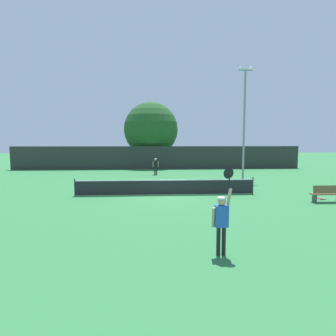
# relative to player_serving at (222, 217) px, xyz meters

# --- Properties ---
(ground_plane) EXTENTS (120.00, 120.00, 0.00)m
(ground_plane) POSITION_rel_player_serving_xyz_m (-1.16, 9.27, -1.15)
(ground_plane) COLOR #2D723D
(tennis_net) EXTENTS (11.16, 0.08, 1.07)m
(tennis_net) POSITION_rel_player_serving_xyz_m (-1.16, 9.27, -0.64)
(tennis_net) COLOR #232328
(tennis_net) RESTS_ON ground
(perimeter_fence) EXTENTS (34.16, 0.12, 2.71)m
(perimeter_fence) POSITION_rel_player_serving_xyz_m (-1.16, 25.30, 0.20)
(perimeter_fence) COLOR #2D332D
(perimeter_fence) RESTS_ON ground
(player_serving) EXTENTS (0.67, 0.40, 2.59)m
(player_serving) POSITION_rel_player_serving_xyz_m (0.00, 0.00, 0.00)
(player_serving) COLOR blue
(player_serving) RESTS_ON ground
(player_receiving) EXTENTS (0.57, 0.24, 1.62)m
(player_receiving) POSITION_rel_player_serving_xyz_m (-1.60, 19.68, -0.16)
(player_receiving) COLOR black
(player_receiving) RESTS_ON ground
(tennis_ball) EXTENTS (0.07, 0.07, 0.07)m
(tennis_ball) POSITION_rel_player_serving_xyz_m (0.19, 10.82, -1.12)
(tennis_ball) COLOR #CCE033
(tennis_ball) RESTS_ON ground
(spare_racket) EXTENTS (0.28, 0.52, 0.04)m
(spare_racket) POSITION_rel_player_serving_xyz_m (7.74, 7.53, -1.13)
(spare_racket) COLOR black
(spare_racket) RESTS_ON ground
(courtside_bench) EXTENTS (1.80, 0.44, 0.95)m
(courtside_bench) POSITION_rel_player_serving_xyz_m (7.59, 6.64, -0.67)
(courtside_bench) COLOR brown
(courtside_bench) RESTS_ON ground
(light_pole) EXTENTS (1.18, 0.28, 9.61)m
(light_pole) POSITION_rel_player_serving_xyz_m (6.02, 16.12, 4.23)
(light_pole) COLOR gray
(light_pole) RESTS_ON ground
(large_tree) EXTENTS (6.96, 6.96, 8.30)m
(large_tree) POSITION_rel_player_serving_xyz_m (-2.04, 28.61, 3.66)
(large_tree) COLOR brown
(large_tree) RESTS_ON ground
(parked_car_near) EXTENTS (2.09, 4.28, 1.69)m
(parked_car_near) POSITION_rel_player_serving_xyz_m (-3.99, 30.67, -0.37)
(parked_car_near) COLOR #B7B7BC
(parked_car_near) RESTS_ON ground
(parked_car_mid) EXTENTS (2.04, 4.26, 1.69)m
(parked_car_mid) POSITION_rel_player_serving_xyz_m (8.51, 30.90, -0.37)
(parked_car_mid) COLOR #B7B7BC
(parked_car_mid) RESTS_ON ground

